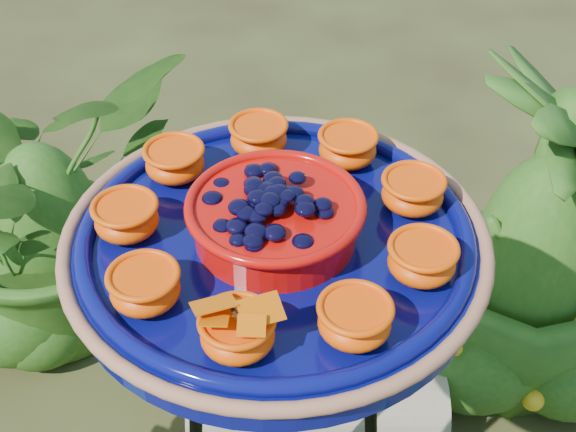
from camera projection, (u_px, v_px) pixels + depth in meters
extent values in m
torus|color=black|center=(276.00, 270.00, 0.99)|extent=(0.35, 0.35, 0.02)
cylinder|color=black|center=(267.00, 404.00, 1.42)|extent=(0.05, 0.09, 0.96)
cylinder|color=#070A56|center=(276.00, 250.00, 0.97)|extent=(0.62, 0.62, 0.04)
torus|color=#AE684E|center=(276.00, 237.00, 0.96)|extent=(0.52, 0.52, 0.02)
torus|color=#070A56|center=(276.00, 235.00, 0.96)|extent=(0.47, 0.47, 0.02)
cylinder|color=#B90B06|center=(276.00, 221.00, 0.94)|extent=(0.24, 0.24, 0.05)
torus|color=#B90B06|center=(275.00, 205.00, 0.93)|extent=(0.21, 0.21, 0.01)
ellipsoid|color=black|center=(275.00, 201.00, 0.92)|extent=(0.17, 0.17, 0.04)
ellipsoid|color=#FF5202|center=(412.00, 195.00, 0.99)|extent=(0.08, 0.08, 0.04)
cylinder|color=#F25804|center=(414.00, 183.00, 0.97)|extent=(0.07, 0.07, 0.01)
ellipsoid|color=#FF5202|center=(348.00, 150.00, 1.06)|extent=(0.08, 0.08, 0.04)
cylinder|color=#F25804|center=(348.00, 138.00, 1.05)|extent=(0.07, 0.07, 0.01)
ellipsoid|color=#FF5202|center=(259.00, 139.00, 1.08)|extent=(0.08, 0.08, 0.04)
cylinder|color=#F25804|center=(258.00, 127.00, 1.07)|extent=(0.07, 0.07, 0.01)
ellipsoid|color=#FF5202|center=(175.00, 164.00, 1.03)|extent=(0.08, 0.08, 0.04)
cylinder|color=#F25804|center=(174.00, 152.00, 1.02)|extent=(0.07, 0.07, 0.01)
ellipsoid|color=#FF5202|center=(127.00, 221.00, 0.95)|extent=(0.08, 0.08, 0.04)
cylinder|color=#F25804|center=(125.00, 208.00, 0.94)|extent=(0.07, 0.07, 0.01)
ellipsoid|color=#FF5202|center=(145.00, 290.00, 0.86)|extent=(0.08, 0.08, 0.04)
cylinder|color=#F25804|center=(143.00, 277.00, 0.85)|extent=(0.07, 0.07, 0.01)
ellipsoid|color=#FF5202|center=(238.00, 335.00, 0.81)|extent=(0.08, 0.08, 0.04)
cylinder|color=#F25804|center=(237.00, 322.00, 0.80)|extent=(0.07, 0.07, 0.01)
ellipsoid|color=#FF5202|center=(354.00, 323.00, 0.83)|extent=(0.08, 0.08, 0.04)
cylinder|color=#F25804|center=(355.00, 310.00, 0.81)|extent=(0.07, 0.07, 0.01)
ellipsoid|color=#FF5202|center=(422.00, 263.00, 0.89)|extent=(0.08, 0.08, 0.04)
cylinder|color=#F25804|center=(423.00, 250.00, 0.88)|extent=(0.07, 0.07, 0.01)
cylinder|color=black|center=(236.00, 315.00, 0.79)|extent=(0.02, 0.03, 0.00)
cube|color=orange|center=(213.00, 304.00, 0.80)|extent=(0.05, 0.05, 0.01)
cube|color=orange|center=(261.00, 310.00, 0.79)|extent=(0.05, 0.05, 0.01)
cylinder|color=tan|center=(317.00, 410.00, 1.87)|extent=(0.62, 0.30, 0.20)
imported|color=#245015|center=(43.00, 203.00, 1.99)|extent=(0.88, 0.92, 0.79)
imported|color=#245015|center=(536.00, 242.00, 1.82)|extent=(0.55, 0.55, 0.87)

